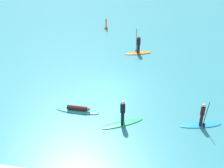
# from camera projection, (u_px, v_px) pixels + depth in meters

# --- Properties ---
(ground_plane) EXTENTS (120.00, 120.00, 0.00)m
(ground_plane) POSITION_uv_depth(u_px,v_px,m) (112.00, 89.00, 25.47)
(ground_plane) COLOR teal
(ground_plane) RESTS_ON ground
(surfer_on_orange_board) EXTENTS (2.59, 1.40, 2.38)m
(surfer_on_orange_board) POSITION_uv_depth(u_px,v_px,m) (138.00, 49.00, 30.83)
(surfer_on_orange_board) COLOR orange
(surfer_on_orange_board) RESTS_ON ground_plane
(surfer_on_green_board) EXTENTS (2.84, 2.05, 1.86)m
(surfer_on_green_board) POSITION_uv_depth(u_px,v_px,m) (123.00, 117.00, 21.43)
(surfer_on_green_board) COLOR #23B266
(surfer_on_green_board) RESTS_ON ground_plane
(surfer_on_teal_board) EXTENTS (3.10, 0.72, 0.43)m
(surfer_on_teal_board) POSITION_uv_depth(u_px,v_px,m) (78.00, 110.00, 22.88)
(surfer_on_teal_board) COLOR #33C6CC
(surfer_on_teal_board) RESTS_ON ground_plane
(surfer_on_blue_board) EXTENTS (2.95, 1.43, 2.12)m
(surfer_on_blue_board) POSITION_uv_depth(u_px,v_px,m) (201.00, 120.00, 21.39)
(surfer_on_blue_board) COLOR #1E8CD1
(surfer_on_blue_board) RESTS_ON ground_plane
(marker_buoy) EXTENTS (0.40, 0.40, 1.29)m
(marker_buoy) POSITION_uv_depth(u_px,v_px,m) (106.00, 27.00, 36.49)
(marker_buoy) COLOR #E55119
(marker_buoy) RESTS_ON ground_plane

